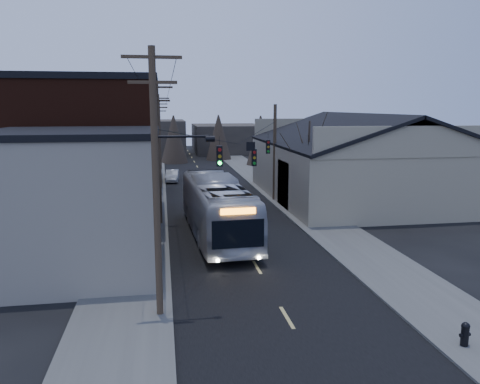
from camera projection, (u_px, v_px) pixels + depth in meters
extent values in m
plane|color=black|center=(301.00, 342.00, 16.74)|extent=(160.00, 160.00, 0.00)
cube|color=black|center=(212.00, 192.00, 45.84)|extent=(9.00, 110.00, 0.02)
cube|color=#474744|center=(145.00, 194.00, 44.79)|extent=(4.00, 110.00, 0.12)
cube|color=#474744|center=(277.00, 190.00, 46.88)|extent=(4.00, 110.00, 0.12)
cube|color=gray|center=(77.00, 204.00, 23.39)|extent=(8.00, 8.00, 7.00)
cube|color=black|center=(88.00, 153.00, 33.63)|extent=(10.00, 12.00, 10.00)
cube|color=#302B26|center=(117.00, 152.00, 49.50)|extent=(9.00, 14.00, 7.00)
cube|color=gray|center=(360.00, 171.00, 42.64)|extent=(16.00, 20.00, 5.00)
cube|color=black|center=(319.00, 129.00, 41.30)|extent=(8.16, 20.60, 2.86)
cube|color=black|center=(403.00, 129.00, 42.59)|extent=(8.16, 20.60, 2.86)
cube|color=#302B26|center=(154.00, 138.00, 78.29)|extent=(10.00, 12.00, 6.00)
cube|color=#302B26|center=(227.00, 139.00, 85.33)|extent=(12.00, 14.00, 5.00)
cone|color=black|center=(308.00, 168.00, 36.54)|extent=(0.40, 0.40, 7.20)
cylinder|color=#382B1E|center=(156.00, 188.00, 17.90)|extent=(0.28, 0.28, 10.50)
cube|color=#382B1E|center=(152.00, 57.00, 17.02)|extent=(2.20, 0.12, 0.12)
cylinder|color=#382B1E|center=(158.00, 155.00, 32.49)|extent=(0.28, 0.28, 10.00)
cube|color=#382B1E|center=(156.00, 87.00, 31.66)|extent=(2.20, 0.12, 0.12)
cylinder|color=#382B1E|center=(159.00, 142.00, 47.09)|extent=(0.28, 0.28, 9.50)
cube|color=#382B1E|center=(158.00, 98.00, 46.30)|extent=(2.20, 0.12, 0.12)
cylinder|color=#382B1E|center=(160.00, 136.00, 61.69)|extent=(0.28, 0.28, 9.00)
cube|color=#382B1E|center=(159.00, 104.00, 60.95)|extent=(2.20, 0.12, 0.12)
cylinder|color=#382B1E|center=(275.00, 153.00, 41.03)|extent=(0.28, 0.28, 8.50)
cube|color=black|center=(219.00, 156.00, 22.62)|extent=(0.28, 0.20, 1.00)
cube|color=black|center=(254.00, 158.00, 27.51)|extent=(0.28, 0.20, 1.00)
cube|color=black|center=(268.00, 147.00, 33.67)|extent=(0.28, 0.20, 1.00)
imported|color=#A6A9B2|center=(217.00, 208.00, 30.15)|extent=(3.76, 13.56, 3.74)
imported|color=#999CA1|center=(172.00, 176.00, 52.32)|extent=(1.68, 4.05, 1.30)
cylinder|color=black|center=(465.00, 336.00, 16.24)|extent=(0.27, 0.27, 0.68)
sphere|color=black|center=(466.00, 326.00, 16.17)|extent=(0.29, 0.29, 0.29)
cylinder|color=black|center=(465.00, 335.00, 16.23)|extent=(0.41, 0.18, 0.14)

